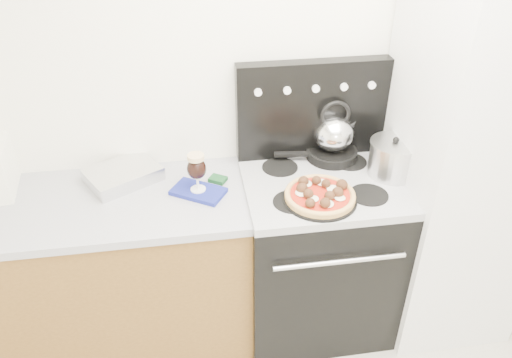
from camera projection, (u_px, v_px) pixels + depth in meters
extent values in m
cube|color=white|center=(294.00, 91.00, 2.48)|extent=(3.50, 0.01, 2.50)
cube|color=brown|center=(105.00, 276.00, 2.55)|extent=(1.45, 0.60, 0.86)
cube|color=#A6A6B2|center=(89.00, 205.00, 2.31)|extent=(1.48, 0.63, 0.04)
cube|color=black|center=(316.00, 255.00, 2.67)|extent=(0.76, 0.65, 0.88)
cube|color=#ADADB2|center=(322.00, 184.00, 2.41)|extent=(0.76, 0.65, 0.04)
cube|color=black|center=(312.00, 109.00, 2.49)|extent=(0.76, 0.08, 0.50)
cube|color=silver|center=(462.00, 167.00, 2.46)|extent=(0.64, 0.68, 1.90)
cube|color=white|center=(123.00, 175.00, 2.43)|extent=(0.41, 0.38, 0.07)
cube|color=navy|center=(198.00, 191.00, 2.35)|extent=(0.28, 0.25, 0.02)
cylinder|color=black|center=(320.00, 199.00, 2.27)|extent=(0.44, 0.44, 0.01)
cylinder|color=black|center=(332.00, 154.00, 2.57)|extent=(0.29, 0.29, 0.05)
cylinder|color=silver|center=(393.00, 159.00, 2.41)|extent=(0.27, 0.27, 0.17)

